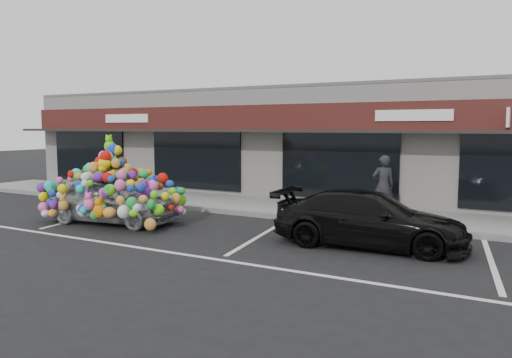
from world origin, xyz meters
The scene contains 11 objects.
ground centered at (0.00, 0.00, 0.00)m, with size 90.00×90.00×0.00m, color black.
shop_building centered at (0.00, 8.44, 2.16)m, with size 24.00×7.20×4.31m.
sidewalk centered at (0.00, 4.00, 0.07)m, with size 26.00×3.00×0.15m, color gray.
kerb centered at (0.00, 2.50, 0.07)m, with size 26.00×0.18×0.16m, color slate.
parking_stripe_left centered at (-3.20, 0.20, 0.00)m, with size 0.12×4.40×0.01m, color silver.
parking_stripe_mid centered at (2.80, 0.20, 0.00)m, with size 0.12×4.40×0.01m, color silver.
parking_stripe_right centered at (8.20, 0.20, 0.00)m, with size 0.12×4.40×0.01m, color silver.
lane_line centered at (2.00, -2.30, 0.00)m, with size 14.00×0.12×0.01m, color silver.
toy_car centered at (-1.82, -0.37, 0.85)m, with size 2.93×4.49×2.51m.
black_sedan centered at (5.57, 0.41, 0.65)m, with size 4.47×1.82×1.30m, color black.
pedestrian_a centered at (5.00, 3.81, 1.05)m, with size 0.66×0.43×1.81m, color #242228.
Camera 1 is at (8.77, -10.92, 2.79)m, focal length 35.00 mm.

